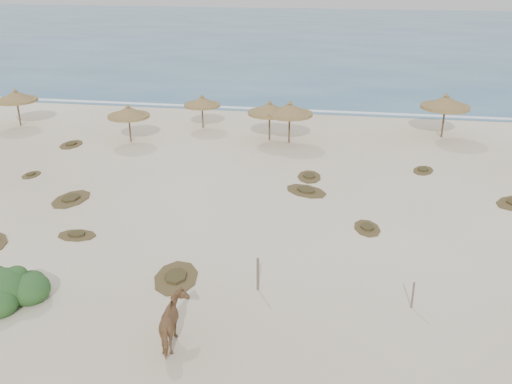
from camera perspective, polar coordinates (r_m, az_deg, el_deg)
ground at (r=23.52m, az=-6.08°, el=-7.38°), size 160.00×160.00×0.00m
ocean at (r=95.48m, az=6.16°, el=15.36°), size 200.00×100.00×0.01m
foam_line at (r=47.41m, az=2.21°, el=8.24°), size 70.00×0.60×0.01m
palapa_0 at (r=45.73m, az=-22.86°, el=8.78°), size 3.56×3.56×2.81m
palapa_1 at (r=39.27m, az=-12.64°, el=7.77°), size 3.50×3.50×2.63m
palapa_2 at (r=41.84m, az=-5.42°, el=8.96°), size 3.31×3.31×2.50m
palapa_3 at (r=38.71m, az=1.37°, el=8.29°), size 3.65×3.65×2.79m
palapa_4 at (r=38.18m, az=3.38°, el=8.18°), size 3.86×3.86×2.90m
palapa_5 at (r=41.40m, az=18.44°, el=8.46°), size 4.04×4.04×3.13m
horse at (r=18.88m, az=-8.18°, el=-12.85°), size 1.21×2.06×1.63m
fence_post_near at (r=21.54m, az=0.18°, el=-8.21°), size 0.11×0.11×1.35m
fence_post_far at (r=21.33m, az=15.41°, el=-9.92°), size 0.10×0.10×1.05m
bush at (r=22.92m, az=-23.86°, el=-8.90°), size 3.18×2.80×1.42m
scrub_1 at (r=31.02m, az=-18.01°, el=-0.66°), size 2.01×2.75×0.16m
scrub_2 at (r=27.00m, az=-17.49°, el=-4.12°), size 1.79×1.19×0.16m
scrub_3 at (r=30.64m, az=5.03°, el=0.13°), size 2.89×2.64×0.16m
scrub_4 at (r=26.90m, az=11.04°, el=-3.54°), size 1.53×2.03×0.16m
scrub_6 at (r=40.13m, az=-18.00°, el=4.55°), size 1.42×2.10×0.16m
scrub_7 at (r=32.65m, az=5.35°, el=1.55°), size 1.52×2.17×0.16m
scrub_8 at (r=35.25m, az=-21.56°, el=1.62°), size 1.02×1.43×0.16m
scrub_9 at (r=22.76m, az=-8.02°, el=-8.45°), size 2.04×2.83×0.16m
scrub_10 at (r=34.89m, az=16.37°, el=2.11°), size 1.63×1.99×0.16m
scrub_11 at (r=23.71m, az=-23.69°, el=-8.96°), size 2.36×2.21×0.16m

